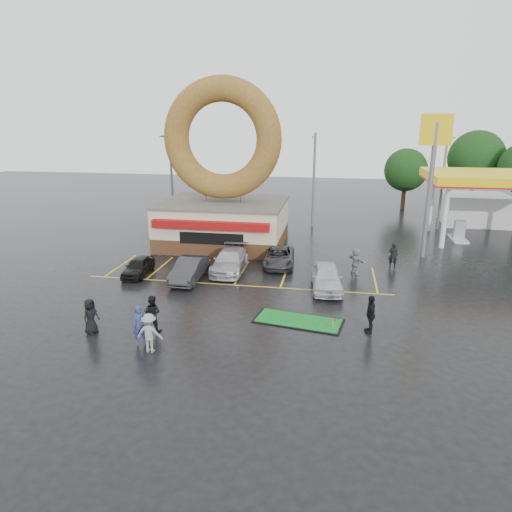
% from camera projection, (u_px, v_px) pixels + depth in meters
% --- Properties ---
extents(ground, '(120.00, 120.00, 0.00)m').
position_uv_depth(ground, '(221.00, 306.00, 26.11)').
color(ground, black).
rests_on(ground, ground).
extents(donut_shop, '(10.20, 8.70, 13.50)m').
position_uv_depth(donut_shop, '(223.00, 192.00, 37.53)').
color(donut_shop, '#472B19').
rests_on(donut_shop, ground).
extents(gas_station, '(12.30, 13.65, 5.90)m').
position_uv_depth(gas_station, '(490.00, 194.00, 41.45)').
color(gas_station, silver).
rests_on(gas_station, ground).
extents(shell_sign, '(2.20, 0.36, 10.60)m').
position_uv_depth(shell_sign, '(433.00, 160.00, 33.12)').
color(shell_sign, slate).
rests_on(shell_sign, ground).
extents(streetlight_left, '(0.40, 2.21, 9.00)m').
position_uv_depth(streetlight_left, '(171.00, 176.00, 45.15)').
color(streetlight_left, slate).
rests_on(streetlight_left, ground).
extents(streetlight_mid, '(0.40, 2.21, 9.00)m').
position_uv_depth(streetlight_mid, '(314.00, 178.00, 43.77)').
color(streetlight_mid, slate).
rests_on(streetlight_mid, ground).
extents(streetlight_right, '(0.40, 2.21, 9.00)m').
position_uv_depth(streetlight_right, '(443.00, 179.00, 42.72)').
color(streetlight_right, slate).
rests_on(streetlight_right, ground).
extents(tree_far_c, '(6.30, 6.30, 9.00)m').
position_uv_depth(tree_far_c, '(476.00, 158.00, 52.81)').
color(tree_far_c, '#332114').
rests_on(tree_far_c, ground).
extents(tree_far_d, '(4.90, 4.90, 7.00)m').
position_uv_depth(tree_far_d, '(406.00, 170.00, 52.63)').
color(tree_far_d, '#332114').
rests_on(tree_far_d, ground).
extents(car_black, '(1.64, 3.66, 1.22)m').
position_uv_depth(car_black, '(138.00, 267.00, 30.98)').
color(car_black, black).
rests_on(car_black, ground).
extents(car_dgrey, '(1.58, 4.46, 1.47)m').
position_uv_depth(car_dgrey, '(189.00, 269.00, 30.01)').
color(car_dgrey, '#2B2C2E').
rests_on(car_dgrey, ground).
extents(car_silver, '(2.22, 5.21, 1.50)m').
position_uv_depth(car_silver, '(230.00, 261.00, 31.81)').
color(car_silver, '#B0B0B5').
rests_on(car_silver, ground).
extents(car_grey, '(2.46, 4.75, 1.28)m').
position_uv_depth(car_grey, '(279.00, 257.00, 33.08)').
color(car_grey, '#313134').
rests_on(car_grey, ground).
extents(car_white, '(2.25, 4.73, 1.56)m').
position_uv_depth(car_white, '(327.00, 277.00, 28.39)').
color(car_white, silver).
rests_on(car_white, ground).
extents(person_blue, '(0.84, 0.76, 1.94)m').
position_uv_depth(person_blue, '(140.00, 325.00, 21.38)').
color(person_blue, navy).
rests_on(person_blue, ground).
extents(person_blackjkt, '(0.97, 0.78, 1.89)m').
position_uv_depth(person_blackjkt, '(152.00, 313.00, 22.76)').
color(person_blackjkt, black).
rests_on(person_blackjkt, ground).
extents(person_hoodie, '(1.22, 0.72, 1.86)m').
position_uv_depth(person_hoodie, '(149.00, 333.00, 20.72)').
color(person_hoodie, gray).
rests_on(person_hoodie, ground).
extents(person_bystander, '(0.81, 1.01, 1.81)m').
position_uv_depth(person_bystander, '(91.00, 316.00, 22.53)').
color(person_bystander, black).
rests_on(person_bystander, ground).
extents(person_cameraman, '(0.61, 1.20, 1.96)m').
position_uv_depth(person_cameraman, '(370.00, 314.00, 22.59)').
color(person_cameraman, black).
rests_on(person_cameraman, ground).
extents(person_walker_near, '(1.48, 1.72, 1.87)m').
position_uv_depth(person_walker_near, '(356.00, 261.00, 31.19)').
color(person_walker_near, gray).
rests_on(person_walker_near, ground).
extents(person_walker_far, '(0.73, 0.56, 1.80)m').
position_uv_depth(person_walker_far, '(393.00, 255.00, 32.57)').
color(person_walker_far, black).
rests_on(person_walker_far, ground).
extents(dumpster, '(2.05, 1.62, 1.30)m').
position_uv_depth(dumpster, '(166.00, 240.00, 37.60)').
color(dumpster, '#183E18').
rests_on(dumpster, ground).
extents(putting_green, '(4.86, 2.75, 0.57)m').
position_uv_depth(putting_green, '(299.00, 321.00, 24.06)').
color(putting_green, black).
rests_on(putting_green, ground).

